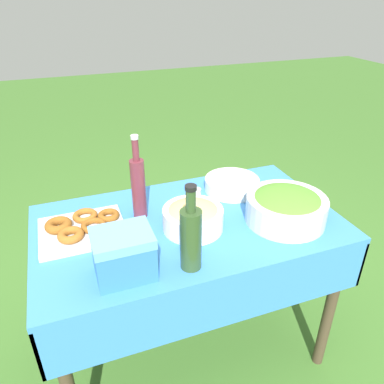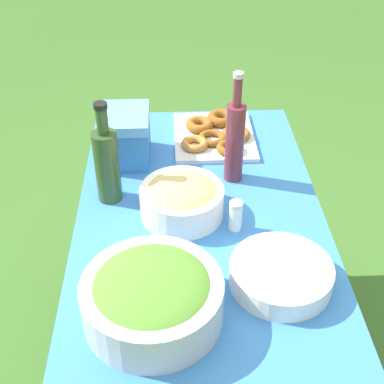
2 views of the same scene
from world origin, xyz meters
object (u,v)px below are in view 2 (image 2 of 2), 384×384
pasta_bowl (182,198)px  donut_platter (215,134)px  wine_bottle (235,139)px  cooler_box (126,136)px  salad_bowl (152,296)px  plate_stack (281,275)px  olive_oil_bottle (107,163)px

pasta_bowl → donut_platter: (0.42, -0.13, -0.04)m
wine_bottle → cooler_box: bearing=68.6°
wine_bottle → donut_platter: bearing=9.2°
salad_bowl → pasta_bowl: (0.38, -0.08, -0.01)m
plate_stack → salad_bowl: bearing=106.1°
olive_oil_bottle → wine_bottle: (0.09, -0.39, 0.02)m
pasta_bowl → olive_oil_bottle: 0.24m
pasta_bowl → donut_platter: 0.44m
donut_platter → olive_oil_bottle: size_ratio=1.05×
pasta_bowl → wine_bottle: 0.26m
wine_bottle → olive_oil_bottle: bearing=102.9°
donut_platter → pasta_bowl: bearing=162.9°
donut_platter → plate_stack: bearing=-171.2°
pasta_bowl → cooler_box: bearing=29.5°
donut_platter → cooler_box: size_ratio=1.72×
plate_stack → pasta_bowl: bearing=39.5°
salad_bowl → wine_bottle: (0.56, -0.25, 0.08)m
pasta_bowl → wine_bottle: (0.18, -0.17, 0.09)m
plate_stack → olive_oil_bottle: 0.60m
olive_oil_bottle → cooler_box: (0.22, -0.04, -0.04)m
olive_oil_bottle → wine_bottle: wine_bottle is taller
salad_bowl → donut_platter: size_ratio=0.97×
donut_platter → wine_bottle: size_ratio=0.93×
donut_platter → olive_oil_bottle: bearing=133.9°
donut_platter → cooler_box: cooler_box is taller
olive_oil_bottle → salad_bowl: bearing=-163.7°
plate_stack → wine_bottle: (0.47, 0.07, 0.11)m
salad_bowl → plate_stack: 0.33m
plate_stack → cooler_box: cooler_box is taller
donut_platter → cooler_box: 0.33m
pasta_bowl → plate_stack: (-0.29, -0.24, -0.03)m
pasta_bowl → donut_platter: pasta_bowl is taller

